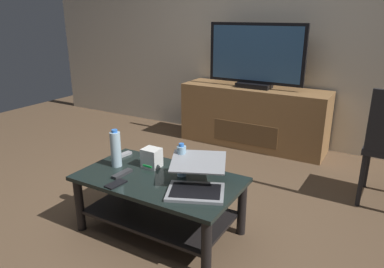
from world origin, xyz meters
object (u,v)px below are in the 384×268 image
object	(u,v)px
media_cabinet	(253,117)
television	(256,57)
coffee_table	(159,195)
tv_remote	(122,174)
laptop	(197,179)
water_bottle_near	(116,149)
router_box	(152,158)
water_bottle_far	(182,161)
cell_phone	(116,184)
soundbar_remote	(122,155)

from	to	relation	value
media_cabinet	television	size ratio (longest dim) A/B	1.53
coffee_table	tv_remote	world-z (taller)	tv_remote
laptop	water_bottle_near	xyz separation A→B (m)	(-0.66, 0.02, 0.06)
router_box	water_bottle_near	bearing A→B (deg)	-153.85
media_cabinet	water_bottle_near	size ratio (longest dim) A/B	5.98
router_box	tv_remote	bearing A→B (deg)	-113.21
water_bottle_far	tv_remote	world-z (taller)	water_bottle_far
laptop	router_box	world-z (taller)	laptop
coffee_table	cell_phone	size ratio (longest dim) A/B	7.74
coffee_table	water_bottle_far	world-z (taller)	water_bottle_far
water_bottle_near	cell_phone	world-z (taller)	water_bottle_near
water_bottle_near	cell_phone	xyz separation A→B (m)	(0.19, -0.23, -0.12)
media_cabinet	soundbar_remote	bearing A→B (deg)	-101.68
water_bottle_far	media_cabinet	bearing A→B (deg)	96.11
coffee_table	media_cabinet	world-z (taller)	media_cabinet
media_cabinet	water_bottle_far	distance (m)	1.87
laptop	tv_remote	world-z (taller)	laptop
media_cabinet	water_bottle_far	world-z (taller)	media_cabinet
water_bottle_near	cell_phone	distance (m)	0.33
media_cabinet	router_box	xyz separation A→B (m)	(-0.06, -1.83, 0.14)
television	cell_phone	xyz separation A→B (m)	(-0.09, -2.15, -0.58)
coffee_table	media_cabinet	bearing A→B (deg)	92.38
television	router_box	distance (m)	1.88
cell_phone	tv_remote	size ratio (longest dim) A/B	0.88
laptop	water_bottle_near	distance (m)	0.67
media_cabinet	water_bottle_near	xyz separation A→B (m)	(-0.29, -1.94, 0.21)
router_box	media_cabinet	bearing A→B (deg)	88.14
router_box	coffee_table	bearing A→B (deg)	-39.73
laptop	tv_remote	xyz separation A→B (m)	(-0.53, -0.08, -0.05)
coffee_table	soundbar_remote	bearing A→B (deg)	160.56
water_bottle_far	tv_remote	xyz separation A→B (m)	(-0.35, -0.20, -0.10)
television	water_bottle_near	xyz separation A→B (m)	(-0.29, -1.92, -0.46)
television	water_bottle_near	world-z (taller)	television
coffee_table	cell_phone	xyz separation A→B (m)	(-0.17, -0.22, 0.13)
media_cabinet	cell_phone	distance (m)	2.18
media_cabinet	tv_remote	world-z (taller)	media_cabinet
laptop	tv_remote	size ratio (longest dim) A/B	3.17
water_bottle_far	cell_phone	world-z (taller)	water_bottle_far
tv_remote	water_bottle_far	bearing A→B (deg)	32.39
router_box	water_bottle_near	size ratio (longest dim) A/B	0.50
media_cabinet	water_bottle_near	bearing A→B (deg)	-98.38
media_cabinet	laptop	world-z (taller)	media_cabinet
television	soundbar_remote	world-z (taller)	television
water_bottle_near	water_bottle_far	xyz separation A→B (m)	(0.48, 0.09, -0.02)
cell_phone	soundbar_remote	size ratio (longest dim) A/B	0.88
media_cabinet	router_box	size ratio (longest dim) A/B	11.86
coffee_table	television	world-z (taller)	television
laptop	water_bottle_far	xyz separation A→B (m)	(-0.18, 0.12, 0.04)
laptop	tv_remote	bearing A→B (deg)	-171.40
router_box	water_bottle_near	distance (m)	0.26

